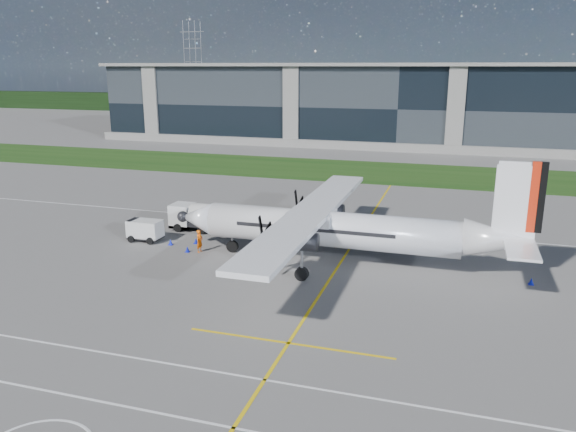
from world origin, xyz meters
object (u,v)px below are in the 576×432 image
(turboprop_aircraft, at_px, (344,209))
(ground_crew_person, at_px, (199,239))
(pylon_west, at_px, (193,66))
(baggage_tug, at_px, (145,231))
(safety_cone_nose_port, at_px, (187,249))
(safety_cone_tail, at_px, (531,281))
(safety_cone_nose_stbd, at_px, (196,241))
(safety_cone_fwd, at_px, (170,242))
(safety_cone_stbdwing, at_px, (342,213))
(fuel_tanker_truck, at_px, (200,217))

(turboprop_aircraft, height_order, ground_crew_person, turboprop_aircraft)
(pylon_west, relative_size, baggage_tug, 9.62)
(safety_cone_nose_port, bearing_deg, safety_cone_tail, 1.52)
(turboprop_aircraft, height_order, safety_cone_nose_port, turboprop_aircraft)
(safety_cone_nose_port, height_order, safety_cone_tail, same)
(safety_cone_nose_stbd, distance_m, safety_cone_fwd, 2.19)
(baggage_tug, distance_m, safety_cone_fwd, 2.83)
(baggage_tug, bearing_deg, safety_cone_fwd, -9.34)
(safety_cone_nose_port, distance_m, safety_cone_stbdwing, 18.40)
(pylon_west, height_order, safety_cone_nose_port, pylon_west)
(fuel_tanker_truck, bearing_deg, safety_cone_fwd, -96.56)
(pylon_west, xyz_separation_m, baggage_tug, (65.20, -141.49, -14.06))
(fuel_tanker_truck, xyz_separation_m, safety_cone_nose_port, (1.75, -6.11, -1.06))
(pylon_west, distance_m, safety_cone_nose_port, 160.21)
(safety_cone_nose_port, distance_m, safety_cone_tail, 26.72)
(baggage_tug, bearing_deg, ground_crew_person, -13.20)
(turboprop_aircraft, relative_size, safety_cone_stbdwing, 58.36)
(safety_cone_fwd, bearing_deg, safety_cone_nose_port, -29.77)
(ground_crew_person, bearing_deg, fuel_tanker_truck, 33.84)
(pylon_west, bearing_deg, safety_cone_tail, -55.79)
(safety_cone_stbdwing, bearing_deg, safety_cone_nose_port, -122.38)
(pylon_west, xyz_separation_m, safety_cone_nose_stbd, (69.86, -140.94, -14.75))
(turboprop_aircraft, bearing_deg, pylon_west, 120.34)
(turboprop_aircraft, relative_size, safety_cone_nose_stbd, 58.36)
(safety_cone_stbdwing, height_order, safety_cone_nose_stbd, same)
(pylon_west, relative_size, safety_cone_fwd, 60.00)
(safety_cone_tail, distance_m, safety_cone_fwd, 29.01)
(turboprop_aircraft, relative_size, fuel_tanker_truck, 4.17)
(fuel_tanker_truck, bearing_deg, safety_cone_tail, -10.74)
(pylon_west, bearing_deg, turboprop_aircraft, -59.66)
(safety_cone_nose_port, relative_size, safety_cone_nose_stbd, 1.00)
(pylon_west, bearing_deg, baggage_tug, -65.26)
(fuel_tanker_truck, relative_size, safety_cone_nose_stbd, 14.01)
(pylon_west, distance_m, turboprop_aircraft, 165.01)
(safety_cone_fwd, bearing_deg, safety_cone_tail, -1.19)
(baggage_tug, distance_m, safety_cone_nose_stbd, 4.74)
(turboprop_aircraft, bearing_deg, safety_cone_stbdwing, 102.20)
(ground_crew_person, distance_m, safety_cone_nose_port, 1.33)
(pylon_west, height_order, safety_cone_fwd, pylon_west)
(safety_cone_stbdwing, xyz_separation_m, safety_cone_nose_stbd, (-10.20, -13.23, 0.00))
(safety_cone_nose_stbd, bearing_deg, safety_cone_tail, -3.38)
(safety_cone_nose_stbd, bearing_deg, pylon_west, 116.37)
(pylon_west, height_order, turboprop_aircraft, pylon_west)
(fuel_tanker_truck, height_order, safety_cone_fwd, fuel_tanker_truck)
(safety_cone_nose_port, xyz_separation_m, safety_cone_tail, (26.71, 0.71, 0.00))
(fuel_tanker_truck, bearing_deg, pylon_west, 116.53)
(pylon_west, xyz_separation_m, fuel_tanker_truck, (68.46, -137.14, -13.69))
(turboprop_aircraft, relative_size, safety_cone_fwd, 58.36)
(safety_cone_nose_stbd, bearing_deg, ground_crew_person, -55.82)
(pylon_west, bearing_deg, fuel_tanker_truck, -63.47)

